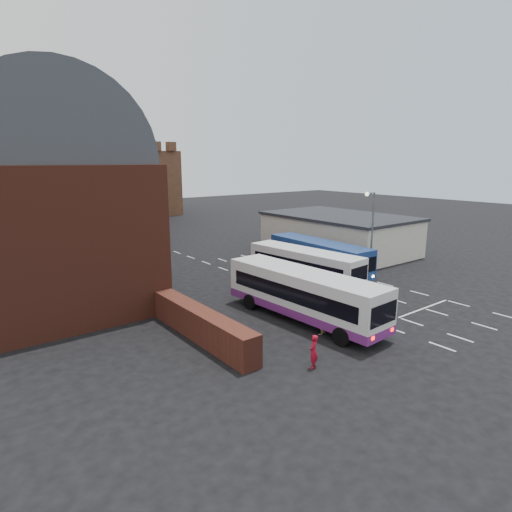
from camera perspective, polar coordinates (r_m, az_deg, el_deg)
ground at (r=30.51m, az=11.64°, el=-7.30°), size 180.00×180.00×0.00m
railway_station at (r=40.13m, az=-28.51°, el=7.36°), size 12.00×28.00×16.00m
forecourt_wall at (r=25.44m, az=-7.30°, el=-9.07°), size 1.20×10.00×1.80m
cream_building at (r=49.91m, az=10.91°, el=3.04°), size 10.40×16.40×4.25m
brick_terrace at (r=66.63m, az=-23.87°, el=7.45°), size 22.00×10.00×11.00m
castle_keep at (r=89.13m, az=-19.55°, el=9.16°), size 22.00×22.00×12.00m
bus_white_outbound at (r=28.05m, az=6.33°, el=-4.74°), size 3.48×12.09×3.26m
bus_white_inbound at (r=36.36m, az=6.49°, el=-1.03°), size 3.55×10.94×2.93m
bus_blue at (r=39.68m, az=8.38°, el=0.17°), size 3.17×11.27×3.05m
bus_red_double at (r=56.89m, az=-15.95°, el=4.14°), size 4.25×11.32×4.43m
street_lamp at (r=38.45m, az=15.09°, el=3.78°), size 1.55×0.48×7.69m
pedestrian_red at (r=22.21m, az=7.68°, el=-12.49°), size 0.76×0.69×1.75m
pedestrian_beige at (r=26.28m, az=8.63°, el=-8.68°), size 0.88×0.77×1.55m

